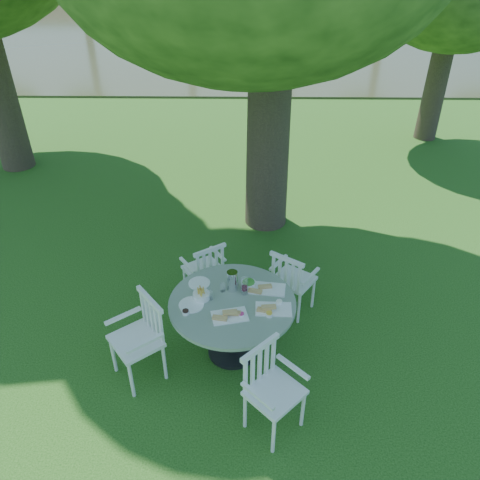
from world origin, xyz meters
name	(u,v)px	position (x,y,z in m)	size (l,w,h in m)	color
ground	(240,304)	(0.00, 0.00, 0.00)	(140.00, 140.00, 0.00)	#123C0C
table	(232,312)	(-0.06, -0.82, 0.59)	(1.35, 1.35, 0.74)	black
chair_ne	(290,279)	(0.61, -0.14, 0.52)	(0.61, 0.60, 0.89)	white
chair_nw	(207,268)	(-0.41, 0.07, 0.51)	(0.59, 0.58, 0.86)	white
chair_sw	(143,332)	(-0.97, -1.11, 0.56)	(0.66, 0.66, 0.96)	white
chair_se	(268,382)	(0.29, -1.71, 0.54)	(0.64, 0.64, 0.92)	white
tableware	(232,292)	(-0.07, -0.73, 0.79)	(1.18, 0.80, 0.23)	white
river	(247,23)	(0.00, 23.00, 0.00)	(100.00, 28.00, 0.12)	#30351F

